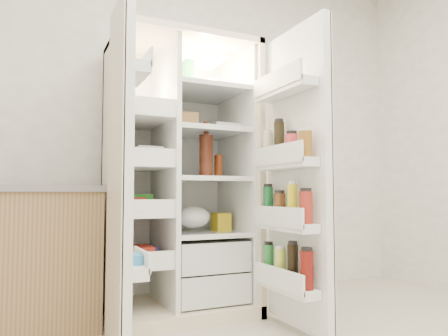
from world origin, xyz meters
name	(u,v)px	position (x,y,z in m)	size (l,w,h in m)	color
wall_back	(185,121)	(0.00, 2.00, 1.35)	(4.00, 0.02, 2.70)	white
refrigerator	(180,200)	(-0.15, 1.65, 0.74)	(0.92, 0.70, 1.80)	beige
freezer_door	(121,172)	(-0.67, 1.05, 0.89)	(0.15, 0.40, 1.72)	white
fridge_door	(295,179)	(0.31, 0.96, 0.87)	(0.17, 0.58, 1.72)	white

